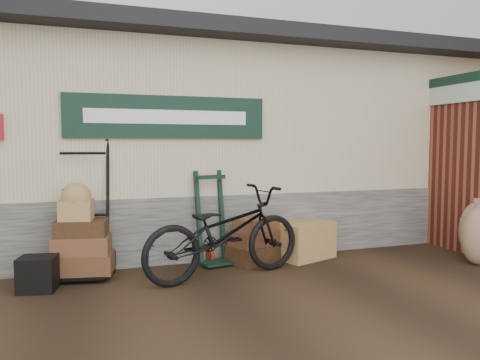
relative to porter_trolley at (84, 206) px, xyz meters
The scene contains 11 objects.
ground 1.82m from the porter_trolley, 31.95° to the right, with size 80.00×80.00×0.00m, color black.
station_building 2.45m from the porter_trolley, 54.26° to the left, with size 14.40×4.10×3.20m.
brick_outbuilding 6.09m from the porter_trolley, ahead, with size 1.71×4.51×2.62m.
porter_trolley is the anchor object (origin of this frame).
green_barrow 1.62m from the porter_trolley, ahead, with size 0.45×0.38×1.25m, color black, non-canonical shape.
suitcase_stack 2.25m from the porter_trolley, ahead, with size 0.70×0.44×0.62m, color #341C10, non-canonical shape.
wicker_hamper 2.98m from the porter_trolley, ahead, with size 0.79×0.51×0.51m, color olive.
black_trunk 0.97m from the porter_trolley, 135.03° to the right, with size 0.38×0.33×0.38m, color black.
bicycle 1.73m from the porter_trolley, 23.07° to the right, with size 2.09×0.73×1.21m, color black.
burlap_sack_left 5.31m from the porter_trolley, ahead, with size 0.50×0.42×0.80m, color #856447.
burlap_sack_right 5.11m from the porter_trolley, 13.46° to the right, with size 0.48×0.41×0.77m, color #856447.
Camera 1 is at (-1.41, -5.09, 1.60)m, focal length 35.00 mm.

